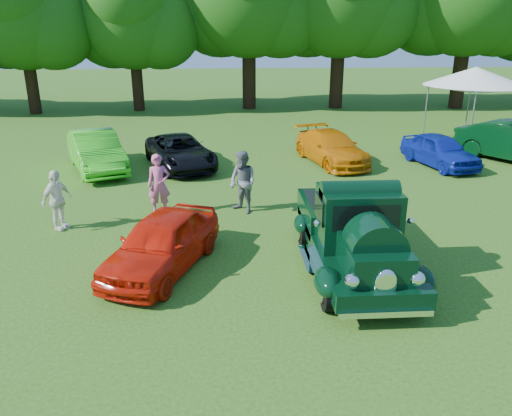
{
  "coord_description": "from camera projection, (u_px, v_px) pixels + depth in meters",
  "views": [
    {
      "loc": [
        -1.13,
        -10.65,
        5.38
      ],
      "look_at": [
        -0.38,
        1.05,
        1.1
      ],
      "focal_mm": 35.0,
      "sensor_mm": 36.0,
      "label": 1
    }
  ],
  "objects": [
    {
      "name": "spectator_pink",
      "position": [
        159.0,
        185.0,
        14.92
      ],
      "size": [
        0.74,
        0.56,
        1.85
      ],
      "primitive_type": "imported",
      "rotation": [
        0.0,
        0.0,
        0.18
      ],
      "color": "#C95385",
      "rests_on": "ground"
    },
    {
      "name": "spectator_white",
      "position": [
        57.0,
        200.0,
        13.78
      ],
      "size": [
        0.85,
        1.08,
        1.71
      ],
      "primitive_type": "imported",
      "rotation": [
        0.0,
        0.0,
        1.06
      ],
      "color": "silver",
      "rests_on": "ground"
    },
    {
      "name": "tree_line",
      "position": [
        283.0,
        3.0,
        32.23
      ],
      "size": [
        60.91,
        9.29,
        12.03
      ],
      "color": "black",
      "rests_on": "ground"
    },
    {
      "name": "back_car_orange",
      "position": [
        331.0,
        148.0,
        20.69
      ],
      "size": [
        2.86,
        4.79,
        1.3
      ],
      "primitive_type": "imported",
      "rotation": [
        0.0,
        0.0,
        0.25
      ],
      "color": "#CA6B07",
      "rests_on": "ground"
    },
    {
      "name": "back_car_blue",
      "position": [
        440.0,
        150.0,
        20.21
      ],
      "size": [
        2.41,
        4.08,
        1.3
      ],
      "primitive_type": "imported",
      "rotation": [
        0.0,
        0.0,
        0.24
      ],
      "color": "navy",
      "rests_on": "ground"
    },
    {
      "name": "back_car_black",
      "position": [
        180.0,
        152.0,
        20.06
      ],
      "size": [
        3.51,
        5.02,
        1.27
      ],
      "primitive_type": "imported",
      "rotation": [
        0.0,
        0.0,
        0.34
      ],
      "color": "black",
      "rests_on": "ground"
    },
    {
      "name": "spectator_grey",
      "position": [
        243.0,
        182.0,
        15.05
      ],
      "size": [
        1.15,
        1.17,
        1.9
      ],
      "primitive_type": "imported",
      "rotation": [
        0.0,
        0.0,
        -0.88
      ],
      "color": "slate",
      "rests_on": "ground"
    },
    {
      "name": "red_convertible",
      "position": [
        162.0,
        242.0,
        11.55
      ],
      "size": [
        2.9,
        4.23,
        1.34
      ],
      "primitive_type": "imported",
      "rotation": [
        0.0,
        0.0,
        -0.37
      ],
      "color": "red",
      "rests_on": "ground"
    },
    {
      "name": "hero_pickup",
      "position": [
        353.0,
        234.0,
        11.47
      ],
      "size": [
        2.43,
        5.22,
        2.04
      ],
      "color": "black",
      "rests_on": "ground"
    },
    {
      "name": "canopy_tent",
      "position": [
        475.0,
        77.0,
        23.85
      ],
      "size": [
        6.2,
        6.2,
        3.58
      ],
      "rotation": [
        0.0,
        0.0,
        0.38
      ],
      "color": "silver",
      "rests_on": "ground"
    },
    {
      "name": "ground",
      "position": [
        275.0,
        266.0,
        11.9
      ],
      "size": [
        120.0,
        120.0,
        0.0
      ],
      "primitive_type": "plane",
      "color": "#254C11",
      "rests_on": "ground"
    },
    {
      "name": "back_car_lime",
      "position": [
        96.0,
        151.0,
        19.55
      ],
      "size": [
        3.31,
        4.91,
        1.53
      ],
      "primitive_type": "imported",
      "rotation": [
        0.0,
        0.0,
        0.4
      ],
      "color": "green",
      "rests_on": "ground"
    }
  ]
}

